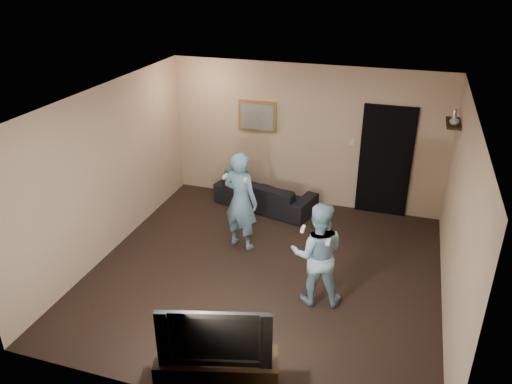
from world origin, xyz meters
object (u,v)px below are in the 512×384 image
(television, at_px, (216,332))
(tv_console, at_px, (217,373))
(wii_player_right, at_px, (317,254))
(wii_player_left, at_px, (241,201))
(sofa, at_px, (265,194))

(television, bearing_deg, tv_console, -15.49)
(tv_console, xyz_separation_m, wii_player_right, (0.67, 1.87, 0.48))
(television, distance_m, wii_player_left, 3.00)
(television, xyz_separation_m, wii_player_left, (-0.74, 2.90, -0.01))
(tv_console, height_order, television, television)
(tv_console, relative_size, television, 1.11)
(sofa, relative_size, tv_console, 1.44)
(television, height_order, wii_player_left, wii_player_left)
(sofa, bearing_deg, television, 114.36)
(sofa, distance_m, wii_player_left, 1.53)
(tv_console, xyz_separation_m, wii_player_left, (-0.74, 2.90, 0.55))
(wii_player_left, bearing_deg, wii_player_right, -35.92)
(tv_console, height_order, wii_player_left, wii_player_left)
(tv_console, distance_m, wii_player_left, 3.05)
(sofa, bearing_deg, wii_player_left, 105.34)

